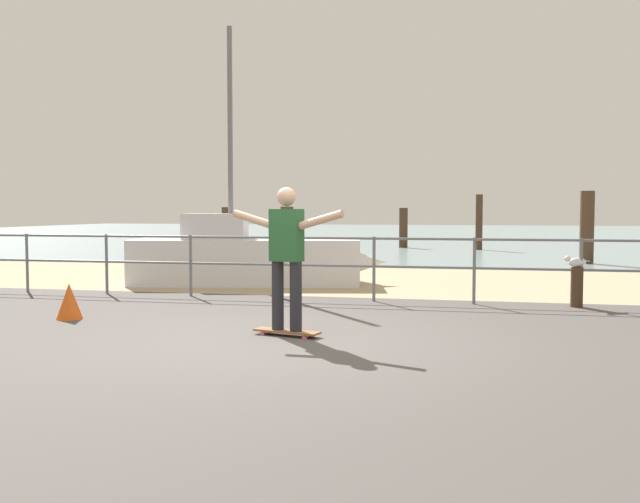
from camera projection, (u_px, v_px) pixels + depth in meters
name	position (u px, v px, depth m)	size (l,w,h in m)	color
ground_plane	(255.00, 362.00, 6.82)	(24.00, 10.00, 0.04)	#514C49
beach_strip	(373.00, 281.00, 14.61)	(24.00, 6.00, 0.04)	tan
sea_surface	(441.00, 234.00, 41.89)	(72.00, 50.00, 0.04)	#849EA3
railing_fence	(280.00, 257.00, 11.49)	(12.49, 0.05, 1.05)	slate
sailboat	(254.00, 258.00, 13.79)	(5.07, 2.26, 5.00)	silver
skateboard	(287.00, 332.00, 8.13)	(0.82, 0.40, 0.08)	brown
skateboarder	(287.00, 250.00, 8.07)	(1.42, 0.46, 1.65)	#26262B
bollard_short	(577.00, 288.00, 10.52)	(0.18, 0.18, 0.62)	#422D1E
seagull	(576.00, 262.00, 10.49)	(0.42, 0.33, 0.18)	white
groyne_post_0	(225.00, 230.00, 24.09)	(0.25, 0.25, 1.56)	#422D1E
groyne_post_1	(287.00, 233.00, 21.17)	(0.39, 0.39, 1.57)	#422D1E
groyne_post_2	(403.00, 228.00, 27.00)	(0.33, 0.33, 1.55)	#422D1E
groyne_post_3	(479.00, 222.00, 25.54)	(0.25, 0.25, 2.03)	#422D1E
groyne_post_4	(587.00, 228.00, 19.01)	(0.37, 0.37, 1.98)	#422D1E
traffic_cone	(69.00, 302.00, 9.36)	(0.36, 0.36, 0.50)	#E55919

